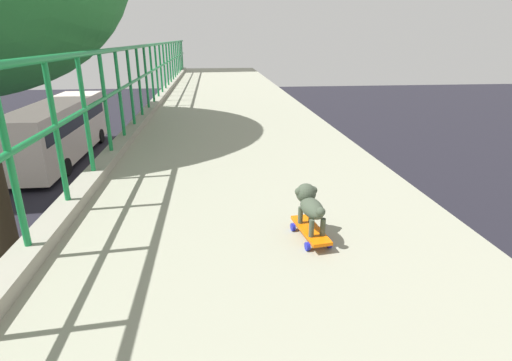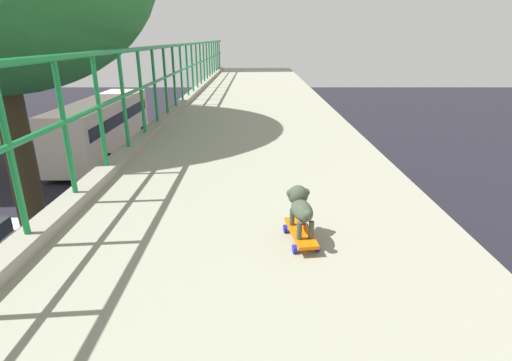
{
  "view_description": "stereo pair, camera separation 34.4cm",
  "coord_description": "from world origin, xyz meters",
  "px_view_note": "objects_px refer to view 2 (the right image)",
  "views": [
    {
      "loc": [
        0.97,
        -0.5,
        7.08
      ],
      "look_at": [
        1.32,
        2.72,
        5.91
      ],
      "focal_mm": 27.85,
      "sensor_mm": 36.0,
      "label": 1
    },
    {
      "loc": [
        1.32,
        -0.52,
        7.08
      ],
      "look_at": [
        1.32,
        2.72,
        5.91
      ],
      "focal_mm": 27.85,
      "sensor_mm": 36.0,
      "label": 2
    }
  ],
  "objects_px": {
    "city_bus": "(103,124)",
    "toy_skateboard": "(300,233)",
    "car_grey_fifth": "(30,309)",
    "small_dog": "(300,205)"
  },
  "relations": [
    {
      "from": "toy_skateboard",
      "to": "city_bus",
      "type": "bearing_deg",
      "value": 114.23
    },
    {
      "from": "car_grey_fifth",
      "to": "small_dog",
      "type": "distance_m",
      "value": 9.82
    },
    {
      "from": "car_grey_fifth",
      "to": "city_bus",
      "type": "bearing_deg",
      "value": 103.54
    },
    {
      "from": "city_bus",
      "to": "car_grey_fifth",
      "type": "bearing_deg",
      "value": -76.46
    },
    {
      "from": "car_grey_fifth",
      "to": "toy_skateboard",
      "type": "relative_size",
      "value": 7.92
    },
    {
      "from": "car_grey_fifth",
      "to": "city_bus",
      "type": "relative_size",
      "value": 0.33
    },
    {
      "from": "car_grey_fifth",
      "to": "toy_skateboard",
      "type": "height_order",
      "value": "toy_skateboard"
    },
    {
      "from": "car_grey_fifth",
      "to": "toy_skateboard",
      "type": "xyz_separation_m",
      "value": [
        5.99,
        -5.74,
        5.1
      ]
    },
    {
      "from": "city_bus",
      "to": "toy_skateboard",
      "type": "bearing_deg",
      "value": -65.77
    },
    {
      "from": "city_bus",
      "to": "toy_skateboard",
      "type": "relative_size",
      "value": 23.81
    }
  ]
}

